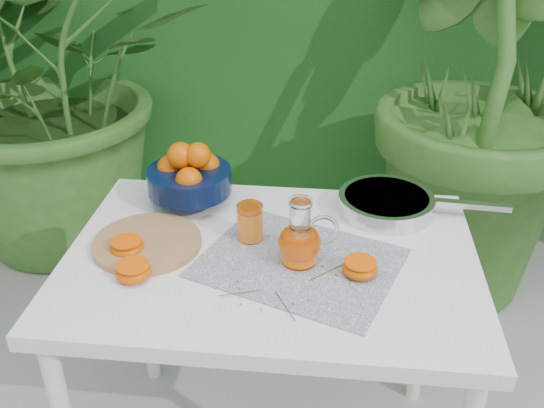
# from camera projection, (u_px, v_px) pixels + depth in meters

# --- Properties ---
(potted_plant_left) EXTENTS (2.10, 2.10, 1.59)m
(potted_plant_left) POSITION_uv_depth(u_px,v_px,m) (53.00, 73.00, 2.58)
(potted_plant_left) COLOR #2E5E20
(potted_plant_left) RESTS_ON ground
(potted_plant_right) EXTENTS (2.29, 2.29, 1.78)m
(potted_plant_right) POSITION_uv_depth(u_px,v_px,m) (473.00, 74.00, 2.26)
(potted_plant_right) COLOR #2E5E20
(potted_plant_right) RESTS_ON ground
(white_table) EXTENTS (1.00, 0.70, 0.75)m
(white_table) POSITION_uv_depth(u_px,v_px,m) (271.00, 281.00, 1.51)
(white_table) COLOR white
(white_table) RESTS_ON ground
(placemat) EXTENTS (0.54, 0.48, 0.00)m
(placemat) POSITION_uv_depth(u_px,v_px,m) (299.00, 263.00, 1.44)
(placemat) COLOR #0D1C4B
(placemat) RESTS_ON white_table
(cutting_board) EXTENTS (0.28, 0.28, 0.02)m
(cutting_board) POSITION_uv_depth(u_px,v_px,m) (147.00, 243.00, 1.50)
(cutting_board) COLOR #AE7A4E
(cutting_board) RESTS_ON white_table
(fruit_bowl) EXTENTS (0.28, 0.28, 0.18)m
(fruit_bowl) POSITION_uv_depth(u_px,v_px,m) (189.00, 175.00, 1.66)
(fruit_bowl) COLOR black
(fruit_bowl) RESTS_ON white_table
(juice_pitcher) EXTENTS (0.15, 0.12, 0.17)m
(juice_pitcher) POSITION_uv_depth(u_px,v_px,m) (300.00, 241.00, 1.41)
(juice_pitcher) COLOR white
(juice_pitcher) RESTS_ON white_table
(juice_tumbler) EXTENTS (0.07, 0.07, 0.10)m
(juice_tumbler) POSITION_uv_depth(u_px,v_px,m) (250.00, 223.00, 1.51)
(juice_tumbler) COLOR white
(juice_tumbler) RESTS_ON white_table
(saute_pan) EXTENTS (0.46, 0.28, 0.05)m
(saute_pan) POSITION_uv_depth(u_px,v_px,m) (388.00, 203.00, 1.64)
(saute_pan) COLOR silver
(saute_pan) RESTS_ON white_table
(orange_halves) EXTENTS (0.66, 0.19, 0.04)m
(orange_halves) POSITION_uv_depth(u_px,v_px,m) (206.00, 262.00, 1.41)
(orange_halves) COLOR #D15002
(orange_halves) RESTS_ON white_table
(thyme_sprigs) EXTENTS (0.29, 0.23, 0.01)m
(thyme_sprigs) POSITION_uv_depth(u_px,v_px,m) (287.00, 288.00, 1.35)
(thyme_sprigs) COLOR #4F3F24
(thyme_sprigs) RESTS_ON white_table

